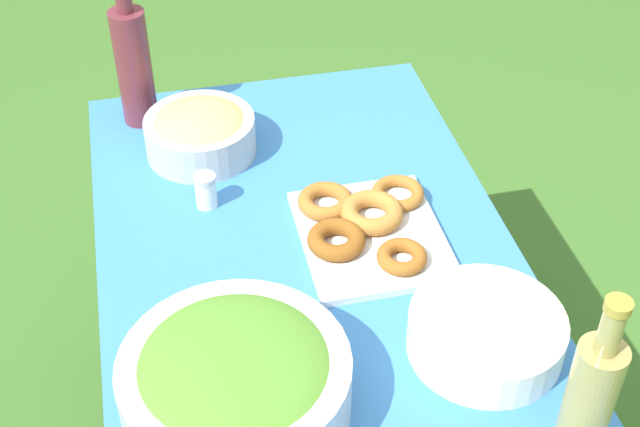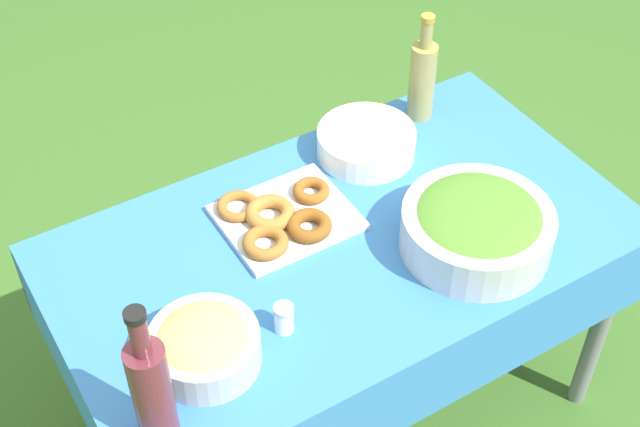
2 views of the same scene
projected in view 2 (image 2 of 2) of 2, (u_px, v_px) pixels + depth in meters
ground_plane at (338, 409)px, 2.63m from camera, size 14.00×14.00×0.00m
picnic_table at (342, 267)px, 2.20m from camera, size 1.39×0.78×0.72m
salad_bowl at (477, 226)px, 2.07m from camera, size 0.36×0.36×0.13m
pasta_bowl at (204, 345)px, 1.84m from camera, size 0.23×0.23×0.10m
donut_platter at (282, 217)px, 2.15m from camera, size 0.32×0.30×0.05m
plate_stack at (366, 143)px, 2.34m from camera, size 0.26×0.26×0.07m
olive_oil_bottle at (422, 78)px, 2.39m from camera, size 0.07×0.07×0.32m
wine_bottle at (152, 391)px, 1.64m from camera, size 0.08×0.08×0.37m
salt_shaker at (284, 318)px, 1.91m from camera, size 0.04×0.04×0.07m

